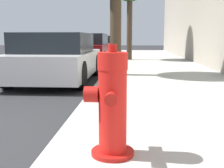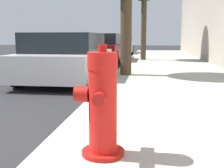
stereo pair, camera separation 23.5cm
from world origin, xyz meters
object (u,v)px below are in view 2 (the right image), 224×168
fire_hydrant (102,105)px  parked_car_mid (103,49)px  parked_car_near (67,58)px  parked_car_far (119,46)px

fire_hydrant → parked_car_mid: bearing=99.7°
parked_car_near → parked_car_mid: parked_car_mid is taller
parked_car_near → parked_car_mid: bearing=89.8°
fire_hydrant → parked_car_near: (-1.78, 4.92, 0.03)m
fire_hydrant → parked_car_far: (-1.70, 16.33, 0.04)m
parked_car_near → parked_car_mid: (0.02, 5.41, 0.03)m
parked_car_mid → parked_car_near: bearing=-90.2°
fire_hydrant → parked_car_mid: size_ratio=0.21×
parked_car_mid → parked_car_far: bearing=89.4°
parked_car_near → parked_car_far: parked_car_far is taller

